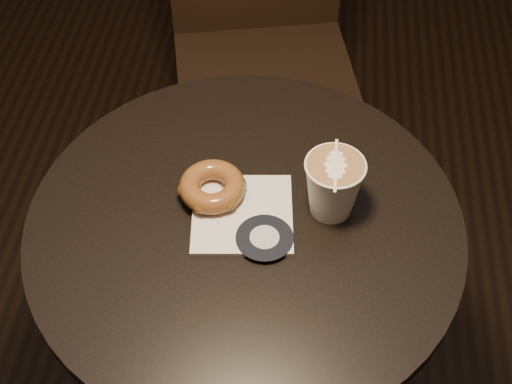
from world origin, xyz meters
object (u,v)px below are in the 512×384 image
latte_cup (333,187)px  doughnut (212,187)px  cafe_table (246,287)px  chair (261,13)px  pastry_bag (242,214)px

latte_cup → doughnut: bearing=178.3°
doughnut → latte_cup: 0.19m
cafe_table → doughnut: size_ratio=6.96×
chair → pastry_bag: 0.75m
chair → latte_cup: bearing=-88.4°
cafe_table → chair: 0.75m
pastry_bag → latte_cup: bearing=6.1°
cafe_table → doughnut: 0.24m
pastry_bag → chair: bearing=87.5°
chair → latte_cup: (0.18, -0.71, 0.20)m
chair → doughnut: chair is taller
cafe_table → chair: chair is taller
doughnut → cafe_table: bearing=-36.7°
latte_cup → pastry_bag: bearing=-168.2°
cafe_table → pastry_bag: size_ratio=4.71×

